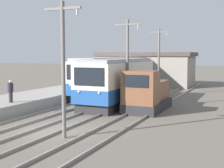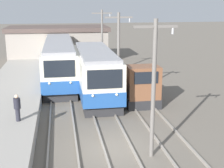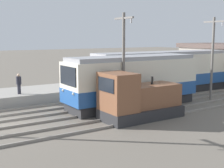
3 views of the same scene
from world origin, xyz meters
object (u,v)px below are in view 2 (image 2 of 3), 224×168
shunting_locomotive (138,85)px  catenary_mast_mid (119,54)px  commuter_train_left (59,62)px  catenary_mast_far (102,40)px  commuter_train_center (95,75)px  catenary_mast_near (154,85)px  person_on_platform (17,107)px

shunting_locomotive → catenary_mast_mid: (-1.49, -0.05, 2.43)m
commuter_train_left → catenary_mast_mid: (4.31, -7.63, 1.88)m
catenary_mast_far → catenary_mast_mid: bearing=-90.0°
commuter_train_center → catenary_mast_near: bearing=-81.9°
commuter_train_left → person_on_platform: 12.79m
person_on_platform → catenary_mast_far: bearing=63.8°
commuter_train_center → catenary_mast_far: 7.28m
catenary_mast_near → person_on_platform: 7.97m
catenary_mast_far → person_on_platform: (-6.72, -13.67, -1.99)m
commuter_train_center → catenary_mast_near: catenary_mast_near is taller
shunting_locomotive → catenary_mast_far: size_ratio=0.79×
commuter_train_left → commuter_train_center: bearing=-64.1°
commuter_train_left → person_on_platform: size_ratio=9.57×
commuter_train_left → catenary_mast_mid: 8.96m
shunting_locomotive → catenary_mast_far: catenary_mast_far is taller
shunting_locomotive → catenary_mast_mid: 2.85m
commuter_train_center → person_on_platform: commuter_train_center is taller
commuter_train_left → shunting_locomotive: size_ratio=2.82×
shunting_locomotive → catenary_mast_mid: bearing=-178.1°
catenary_mast_mid → commuter_train_center: bearing=128.8°
catenary_mast_far → commuter_train_left: bearing=-165.6°
shunting_locomotive → catenary_mast_near: size_ratio=0.79×
commuter_train_center → catenary_mast_near: 10.88m
catenary_mast_mid → catenary_mast_far: bearing=90.0°
catenary_mast_near → shunting_locomotive: bearing=80.4°
catenary_mast_near → catenary_mast_far: (0.00, 17.47, 0.00)m
catenary_mast_mid → person_on_platform: (-6.72, -4.94, -1.99)m
shunting_locomotive → person_on_platform: (-8.21, -4.99, 0.44)m
commuter_train_left → person_on_platform: bearing=-100.9°
catenary_mast_mid → catenary_mast_far: same height
shunting_locomotive → catenary_mast_near: 9.24m
shunting_locomotive → person_on_platform: 9.62m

